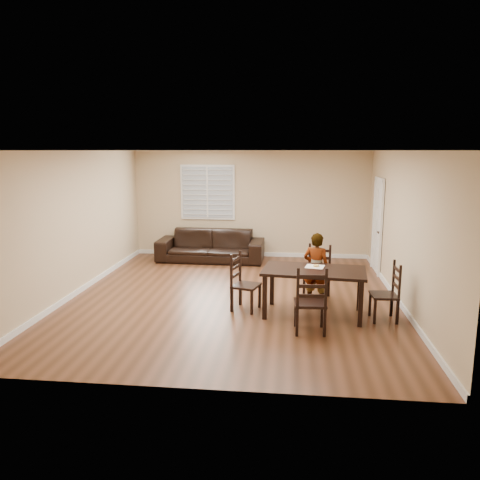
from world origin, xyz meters
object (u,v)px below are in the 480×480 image
object	(u,v)px
chair_left	(240,284)
sofa	(211,246)
chair_right	(391,294)
chair_far	(311,304)
chair_near	(318,273)
child	(316,269)
dining_table	(314,275)
donut	(316,265)

from	to	relation	value
chair_left	sofa	xyz separation A→B (m)	(-1.11, 3.52, -0.07)
chair_right	chair_far	bearing A→B (deg)	-62.46
chair_left	chair_right	xyz separation A→B (m)	(2.48, -0.28, -0.02)
chair_near	child	xyz separation A→B (m)	(-0.07, -0.45, 0.20)
chair_near	chair_right	xyz separation A→B (m)	(1.09, -1.17, -0.01)
chair_near	chair_far	distance (m)	1.94
dining_table	donut	size ratio (longest dim) A/B	17.10
chair_right	sofa	bearing A→B (deg)	-139.12
chair_left	donut	distance (m)	1.34
donut	dining_table	bearing A→B (deg)	-102.73
dining_table	child	bearing A→B (deg)	90.00
chair_right	child	size ratio (longest dim) A/B	0.75
chair_near	donut	bearing A→B (deg)	-80.20
dining_table	chair_near	xyz separation A→B (m)	(0.14, 1.04, -0.24)
donut	sofa	xyz separation A→B (m)	(-2.40, 3.49, -0.42)
chair_left	chair_right	world-z (taller)	chair_left
sofa	chair_near	bearing A→B (deg)	-45.53
chair_far	chair_left	distance (m)	1.57
donut	chair_far	bearing A→B (deg)	-96.41
donut	chair_left	bearing A→B (deg)	-178.97
dining_table	chair_far	size ratio (longest dim) A/B	1.69
child	sofa	xyz separation A→B (m)	(-2.43, 3.08, -0.26)
chair_far	sofa	xyz separation A→B (m)	(-2.28, 4.56, -0.09)
chair_near	chair_far	size ratio (longest dim) A/B	0.95
donut	chair_near	bearing A→B (deg)	83.65
sofa	donut	bearing A→B (deg)	-54.52
dining_table	chair_right	size ratio (longest dim) A/B	1.83
chair_left	donut	world-z (taller)	chair_left
sofa	dining_table	bearing A→B (deg)	-56.33
chair_right	donut	size ratio (longest dim) A/B	9.35
chair_right	sofa	distance (m)	5.23
chair_near	donut	xyz separation A→B (m)	(-0.10, -0.86, 0.36)
dining_table	chair_near	distance (m)	1.08
chair_left	sofa	bearing A→B (deg)	33.47
sofa	chair_far	bearing A→B (deg)	-62.42
dining_table	chair_near	size ratio (longest dim) A/B	1.78
chair_near	chair_right	world-z (taller)	chair_near
chair_far	child	bearing A→B (deg)	-98.55
chair_near	chair_left	bearing A→B (deg)	-131.39
chair_left	donut	xyz separation A→B (m)	(1.29, 0.02, 0.35)
chair_near	chair_left	distance (m)	1.65
chair_near	child	world-z (taller)	child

